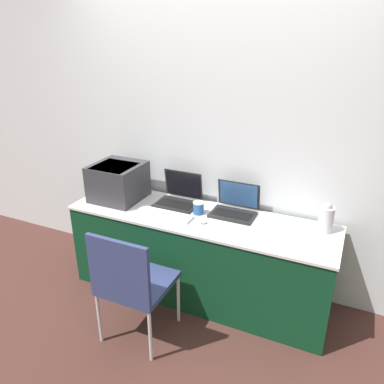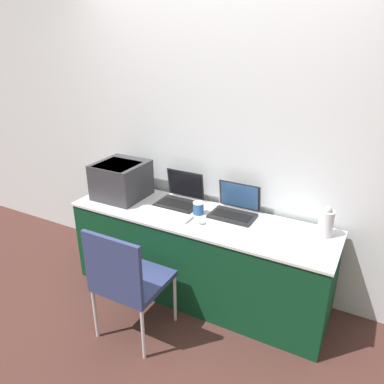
{
  "view_description": "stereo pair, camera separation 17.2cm",
  "coord_description": "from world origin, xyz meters",
  "px_view_note": "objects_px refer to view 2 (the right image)",
  "views": [
    {
      "loc": [
        1.03,
        -2.11,
        2.04
      ],
      "look_at": [
        -0.08,
        0.32,
        0.9
      ],
      "focal_mm": 35.0,
      "sensor_mm": 36.0,
      "label": 1
    },
    {
      "loc": [
        1.19,
        -2.03,
        2.04
      ],
      "look_at": [
        -0.08,
        0.32,
        0.9
      ],
      "focal_mm": 35.0,
      "sensor_mm": 36.0,
      "label": 2
    }
  ],
  "objects_px": {
    "external_keyboard": "(164,214)",
    "chair": "(126,277)",
    "printer": "(121,179)",
    "mouse": "(201,222)",
    "metal_pitcher": "(326,223)",
    "laptop_left": "(180,197)",
    "laptop_right": "(235,208)",
    "coffee_cup": "(198,208)"
  },
  "relations": [
    {
      "from": "external_keyboard",
      "to": "chair",
      "type": "xyz_separation_m",
      "value": [
        0.04,
        -0.56,
        -0.23
      ]
    },
    {
      "from": "printer",
      "to": "mouse",
      "type": "distance_m",
      "value": 0.86
    },
    {
      "from": "external_keyboard",
      "to": "metal_pitcher",
      "type": "bearing_deg",
      "value": 12.55
    },
    {
      "from": "external_keyboard",
      "to": "mouse",
      "type": "distance_m",
      "value": 0.32
    },
    {
      "from": "external_keyboard",
      "to": "laptop_left",
      "type": "bearing_deg",
      "value": 90.15
    },
    {
      "from": "printer",
      "to": "metal_pitcher",
      "type": "xyz_separation_m",
      "value": [
        1.68,
        0.13,
        -0.06
      ]
    },
    {
      "from": "printer",
      "to": "external_keyboard",
      "type": "height_order",
      "value": "printer"
    },
    {
      "from": "printer",
      "to": "mouse",
      "type": "relative_size",
      "value": 5.81
    },
    {
      "from": "printer",
      "to": "metal_pitcher",
      "type": "bearing_deg",
      "value": 4.38
    },
    {
      "from": "laptop_left",
      "to": "metal_pitcher",
      "type": "xyz_separation_m",
      "value": [
        1.17,
        0.0,
        0.05
      ]
    },
    {
      "from": "printer",
      "to": "laptop_right",
      "type": "height_order",
      "value": "printer"
    },
    {
      "from": "laptop_right",
      "to": "mouse",
      "type": "bearing_deg",
      "value": -122.1
    },
    {
      "from": "metal_pitcher",
      "to": "printer",
      "type": "bearing_deg",
      "value": -175.62
    },
    {
      "from": "mouse",
      "to": "metal_pitcher",
      "type": "distance_m",
      "value": 0.89
    },
    {
      "from": "mouse",
      "to": "printer",
      "type": "bearing_deg",
      "value": 171.69
    },
    {
      "from": "laptop_left",
      "to": "laptop_right",
      "type": "height_order",
      "value": "laptop_left"
    },
    {
      "from": "printer",
      "to": "laptop_left",
      "type": "xyz_separation_m",
      "value": [
        0.51,
        0.12,
        -0.11
      ]
    },
    {
      "from": "mouse",
      "to": "external_keyboard",
      "type": "bearing_deg",
      "value": -178.34
    },
    {
      "from": "laptop_right",
      "to": "metal_pitcher",
      "type": "bearing_deg",
      "value": -0.96
    },
    {
      "from": "external_keyboard",
      "to": "mouse",
      "type": "height_order",
      "value": "mouse"
    },
    {
      "from": "laptop_right",
      "to": "coffee_cup",
      "type": "height_order",
      "value": "laptop_right"
    },
    {
      "from": "laptop_right",
      "to": "external_keyboard",
      "type": "height_order",
      "value": "laptop_right"
    },
    {
      "from": "printer",
      "to": "external_keyboard",
      "type": "xyz_separation_m",
      "value": [
        0.51,
        -0.13,
        -0.16
      ]
    },
    {
      "from": "metal_pitcher",
      "to": "coffee_cup",
      "type": "bearing_deg",
      "value": -173.03
    },
    {
      "from": "chair",
      "to": "coffee_cup",
      "type": "bearing_deg",
      "value": 75.56
    },
    {
      "from": "coffee_cup",
      "to": "mouse",
      "type": "xyz_separation_m",
      "value": [
        0.09,
        -0.14,
        -0.03
      ]
    },
    {
      "from": "printer",
      "to": "chair",
      "type": "distance_m",
      "value": 0.97
    },
    {
      "from": "mouse",
      "to": "chair",
      "type": "height_order",
      "value": "chair"
    },
    {
      "from": "chair",
      "to": "printer",
      "type": "bearing_deg",
      "value": 128.77
    },
    {
      "from": "coffee_cup",
      "to": "metal_pitcher",
      "type": "relative_size",
      "value": 0.43
    },
    {
      "from": "printer",
      "to": "laptop_right",
      "type": "bearing_deg",
      "value": 8.0
    },
    {
      "from": "laptop_left",
      "to": "mouse",
      "type": "relative_size",
      "value": 4.87
    },
    {
      "from": "mouse",
      "to": "metal_pitcher",
      "type": "bearing_deg",
      "value": 16.5
    },
    {
      "from": "laptop_left",
      "to": "metal_pitcher",
      "type": "height_order",
      "value": "laptop_left"
    },
    {
      "from": "laptop_left",
      "to": "external_keyboard",
      "type": "bearing_deg",
      "value": -89.85
    },
    {
      "from": "printer",
      "to": "laptop_right",
      "type": "relative_size",
      "value": 1.18
    },
    {
      "from": "metal_pitcher",
      "to": "mouse",
      "type": "bearing_deg",
      "value": -163.5
    },
    {
      "from": "external_keyboard",
      "to": "chair",
      "type": "height_order",
      "value": "chair"
    },
    {
      "from": "laptop_left",
      "to": "coffee_cup",
      "type": "distance_m",
      "value": 0.25
    },
    {
      "from": "external_keyboard",
      "to": "metal_pitcher",
      "type": "distance_m",
      "value": 1.2
    },
    {
      "from": "laptop_left",
      "to": "metal_pitcher",
      "type": "bearing_deg",
      "value": 0.23
    },
    {
      "from": "laptop_right",
      "to": "external_keyboard",
      "type": "distance_m",
      "value": 0.56
    }
  ]
}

